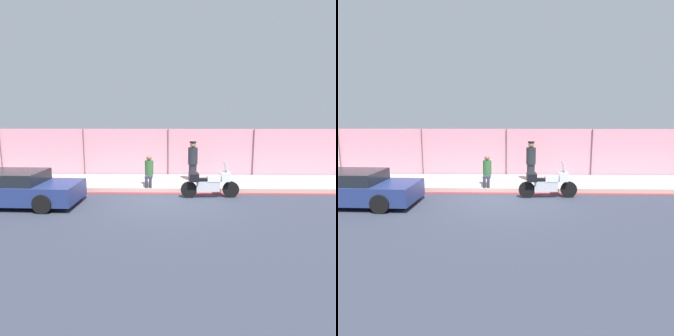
% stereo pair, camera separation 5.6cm
% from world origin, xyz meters
% --- Properties ---
extents(ground_plane, '(120.00, 120.00, 0.00)m').
position_xyz_m(ground_plane, '(0.00, 0.00, 0.00)').
color(ground_plane, '#333847').
extents(sidewalk, '(31.39, 2.99, 0.17)m').
position_xyz_m(sidewalk, '(0.00, 2.56, 0.09)').
color(sidewalk, '#ADA89E').
rests_on(sidewalk, ground_plane).
extents(curb_paint_stripe, '(31.39, 0.18, 0.01)m').
position_xyz_m(curb_paint_stripe, '(0.00, 0.98, 0.00)').
color(curb_paint_stripe, red).
rests_on(curb_paint_stripe, ground_plane).
extents(storefront_fence, '(29.82, 0.17, 2.45)m').
position_xyz_m(storefront_fence, '(0.00, 4.15, 1.22)').
color(storefront_fence, pink).
rests_on(storefront_fence, ground_plane).
extents(motorcycle, '(2.23, 0.56, 1.41)m').
position_xyz_m(motorcycle, '(1.65, 0.38, 0.56)').
color(motorcycle, black).
rests_on(motorcycle, ground_plane).
extents(officer_standing, '(0.43, 0.43, 1.78)m').
position_xyz_m(officer_standing, '(1.15, 2.63, 1.08)').
color(officer_standing, '#1E2328').
rests_on(officer_standing, sidewalk).
extents(person_seated_on_curb, '(0.36, 0.66, 1.30)m').
position_xyz_m(person_seated_on_curb, '(-0.74, 1.51, 0.89)').
color(person_seated_on_curb, '#2D3342').
rests_on(person_seated_on_curb, sidewalk).
extents(parked_car_left_down_street, '(4.58, 2.06, 1.20)m').
position_xyz_m(parked_car_left_down_street, '(-5.32, -0.74, 0.59)').
color(parked_car_left_down_street, navy).
rests_on(parked_car_left_down_street, ground_plane).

